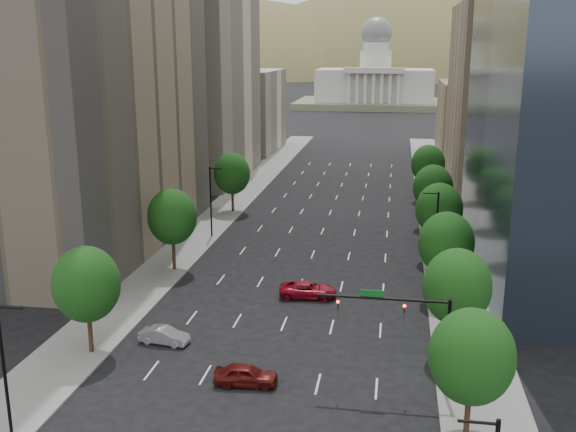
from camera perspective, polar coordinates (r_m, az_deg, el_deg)
The scene contains 24 objects.
sidewalk_left at distance 80.13m, azimuth -8.92°, elevation -2.68°, with size 6.00×200.00×0.15m, color slate.
sidewalk_right at distance 76.57m, azimuth 13.77°, elevation -3.74°, with size 6.00×200.00×0.15m, color slate.
midrise_cream_left at distance 120.64m, azimuth -7.20°, elevation 11.55°, with size 14.00×30.00×35.00m, color beige.
filler_left at distance 153.13m, azimuth -3.59°, elevation 9.05°, with size 14.00×26.00×18.00m, color beige.
parking_tan_right at distance 114.05m, azimuth 17.61°, elevation 9.57°, with size 14.00×30.00×30.00m, color #8C7759.
filler_right at distance 147.30m, azimuth 15.66°, elevation 7.94°, with size 14.00×26.00×16.00m, color #8C7759.
tree_right_0 at distance 42.04m, azimuth 15.54°, elevation -11.60°, with size 5.20×5.20×8.39m.
tree_right_1 at distance 51.99m, azimuth 14.35°, elevation -5.94°, with size 5.20×5.20×8.75m.
tree_right_2 at distance 63.39m, azimuth 13.47°, elevation -2.31°, with size 5.20×5.20×8.61m.
tree_right_3 at distance 74.88m, azimuth 12.89°, elevation 0.53°, with size 5.20×5.20×8.89m.
tree_right_4 at distance 88.61m, azimuth 12.37°, elevation 2.42°, with size 5.20×5.20×8.46m.
tree_right_5 at distance 104.25m, azimuth 11.97°, elevation 4.39°, with size 5.20×5.20×8.75m.
tree_left_0 at distance 53.23m, azimuth -16.97°, elevation -5.65°, with size 5.20×5.20×8.75m.
tree_left_1 at distance 70.78m, azimuth -9.95°, elevation -0.07°, with size 5.20×5.20×8.97m.
tree_left_2 at distance 95.16m, azimuth -4.84°, elevation 3.66°, with size 5.20×5.20×8.68m.
streetlight_rn at distance 70.27m, azimuth 12.61°, elevation -1.25°, with size 1.70×0.20×9.00m.
streetlight_ls at distance 43.75m, azimuth -23.19°, elevation -12.01°, with size 1.70×0.20×9.00m.
streetlight_ln at distance 82.91m, azimuth -6.63°, elevation 1.40°, with size 1.70×0.20×9.00m.
traffic_signal at distance 46.41m, azimuth 10.58°, elevation -9.03°, with size 9.12×0.40×7.38m.
capitol at distance 262.89m, azimuth 7.49°, elevation 11.14°, with size 60.00×40.00×35.20m.
foothills at distance 615.59m, azimuth 11.79°, elevation 8.50°, with size 720.00×413.00×263.00m.
car_maroon at distance 48.47m, azimuth -3.65°, elevation -13.49°, with size 1.83×4.56×1.55m, color #520F0D.
car_silver at distance 55.43m, azimuth -10.60°, elevation -10.08°, with size 1.43×4.10×1.35m, color #9E9DA2.
car_red_far at distance 63.86m, azimuth 1.72°, elevation -6.37°, with size 2.53×5.48×1.52m, color maroon.
Camera 1 is at (8.99, -12.60, 23.52)m, focal length 41.29 mm.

